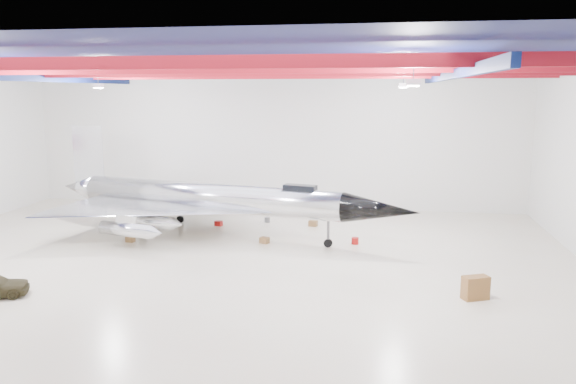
# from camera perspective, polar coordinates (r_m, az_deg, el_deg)

# --- Properties ---
(floor) EXTENTS (40.00, 40.00, 0.00)m
(floor) POSITION_cam_1_polar(r_m,az_deg,el_deg) (32.18, -6.87, -6.74)
(floor) COLOR beige
(floor) RESTS_ON ground
(wall_back) EXTENTS (40.00, 0.00, 40.00)m
(wall_back) POSITION_cam_1_polar(r_m,az_deg,el_deg) (45.52, -1.68, 5.38)
(wall_back) COLOR silver
(wall_back) RESTS_ON floor
(ceiling) EXTENTS (40.00, 40.00, 0.00)m
(ceiling) POSITION_cam_1_polar(r_m,az_deg,el_deg) (30.83, -7.32, 13.22)
(ceiling) COLOR #0A0F38
(ceiling) RESTS_ON wall_back
(ceiling_structure) EXTENTS (39.50, 29.50, 1.08)m
(ceiling_structure) POSITION_cam_1_polar(r_m,az_deg,el_deg) (30.80, -7.29, 11.96)
(ceiling_structure) COLOR maroon
(ceiling_structure) RESTS_ON ceiling
(jet_aircraft) EXTENTS (25.29, 17.18, 6.95)m
(jet_aircraft) POSITION_cam_1_polar(r_m,az_deg,el_deg) (36.95, -8.16, -0.90)
(jet_aircraft) COLOR silver
(jet_aircraft) RESTS_ON floor
(desk) EXTENTS (1.32, 1.03, 1.08)m
(desk) POSITION_cam_1_polar(r_m,az_deg,el_deg) (27.21, 18.50, -9.21)
(desk) COLOR brown
(desk) RESTS_ON floor
(crate_ply) EXTENTS (0.54, 0.46, 0.35)m
(crate_ply) POSITION_cam_1_polar(r_m,az_deg,el_deg) (36.71, -15.72, -4.64)
(crate_ply) COLOR olive
(crate_ply) RESTS_ON floor
(toolbox_red) EXTENTS (0.55, 0.47, 0.34)m
(toolbox_red) POSITION_cam_1_polar(r_m,az_deg,el_deg) (39.80, -7.07, -3.18)
(toolbox_red) COLOR #A81210
(toolbox_red) RESTS_ON floor
(parts_bin) EXTENTS (0.65, 0.55, 0.40)m
(parts_bin) POSITION_cam_1_polar(r_m,az_deg,el_deg) (39.41, 2.56, -3.20)
(parts_bin) COLOR olive
(parts_bin) RESTS_ON floor
(crate_small) EXTENTS (0.49, 0.44, 0.29)m
(crate_small) POSITION_cam_1_polar(r_m,az_deg,el_deg) (40.71, -13.32, -3.11)
(crate_small) COLOR #59595B
(crate_small) RESTS_ON floor
(tool_chest) EXTENTS (0.54, 0.54, 0.40)m
(tool_chest) POSITION_cam_1_polar(r_m,az_deg,el_deg) (35.11, 6.83, -4.95)
(tool_chest) COLOR #A81210
(tool_chest) RESTS_ON floor
(oil_barrel) EXTENTS (0.66, 0.61, 0.37)m
(oil_barrel) POSITION_cam_1_polar(r_m,az_deg,el_deg) (35.08, -2.40, -4.92)
(oil_barrel) COLOR olive
(oil_barrel) RESTS_ON floor
(spares_box) EXTENTS (0.46, 0.46, 0.35)m
(spares_box) POSITION_cam_1_polar(r_m,az_deg,el_deg) (40.59, -2.13, -2.84)
(spares_box) COLOR #59595B
(spares_box) RESTS_ON floor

